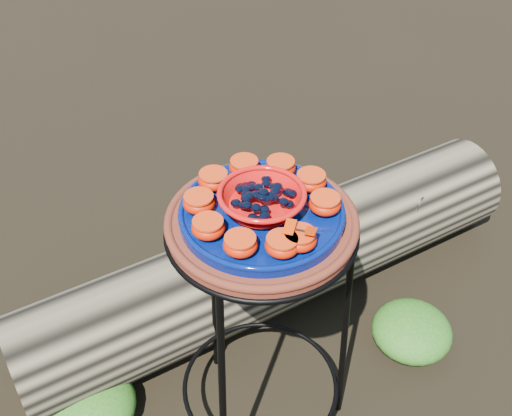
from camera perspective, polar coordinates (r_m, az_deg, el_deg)
ground at (r=1.87m, az=0.37°, el=-17.96°), size 60.00×60.00×0.00m
plant_stand at (r=1.58m, az=0.43°, el=-11.34°), size 0.44×0.44×0.70m
terracotta_saucer at (r=1.31m, az=0.51°, el=-1.45°), size 0.39×0.39×0.03m
cobalt_plate at (r=1.29m, az=0.51°, el=-0.57°), size 0.33×0.33×0.02m
red_bowl at (r=1.27m, az=0.52°, el=0.59°), size 0.17×0.17×0.05m
glass_gems at (r=1.25m, az=0.53°, el=1.80°), size 0.13×0.13×0.02m
orange_half_0 at (r=1.20m, az=3.90°, el=-2.80°), size 0.06×0.06×0.04m
orange_half_1 at (r=1.28m, az=6.13°, el=0.34°), size 0.06×0.06×0.04m
orange_half_2 at (r=1.33m, az=4.91°, el=2.40°), size 0.06×0.06×0.04m
orange_half_3 at (r=1.37m, az=2.20°, el=3.62°), size 0.06×0.06×0.04m
orange_half_4 at (r=1.37m, az=-1.05°, el=3.65°), size 0.06×0.06×0.04m
orange_half_5 at (r=1.34m, az=-3.80°, el=2.50°), size 0.06×0.06×0.04m
orange_half_6 at (r=1.28m, az=-5.09°, el=0.47°), size 0.06×0.06×0.04m
orange_half_7 at (r=1.22m, az=-4.27°, el=-1.76°), size 0.06×0.06×0.04m
orange_half_8 at (r=1.19m, az=-1.42°, el=-3.28°), size 0.06×0.06×0.04m
orange_half_9 at (r=1.19m, az=2.33°, el=-3.33°), size 0.06×0.06×0.04m
butterfly at (r=1.18m, az=3.95°, el=-1.95°), size 0.09×0.08×0.01m
driftwood_log at (r=2.02m, az=1.74°, el=-4.76°), size 1.68×0.59×0.31m
foliage_left at (r=1.86m, az=-14.75°, el=-16.60°), size 0.26×0.26×0.13m
foliage_right at (r=2.02m, az=13.71°, el=-10.49°), size 0.24×0.24×0.12m
foliage_back at (r=2.00m, az=-10.54°, el=-9.45°), size 0.33×0.33×0.17m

